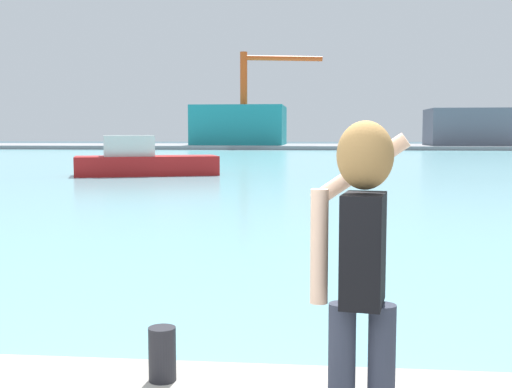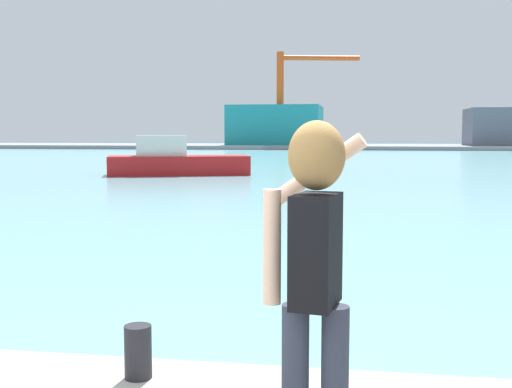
% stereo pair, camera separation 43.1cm
% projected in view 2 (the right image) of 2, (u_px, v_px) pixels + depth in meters
% --- Properties ---
extents(ground_plane, '(220.00, 220.00, 0.00)m').
position_uv_depth(ground_plane, '(346.00, 161.00, 52.02)').
color(ground_plane, '#334751').
extents(harbor_water, '(140.00, 100.00, 0.02)m').
position_uv_depth(harbor_water, '(347.00, 160.00, 53.99)').
color(harbor_water, '#6BA8B2').
rests_on(harbor_water, ground_plane).
extents(far_shore_dock, '(140.00, 20.00, 0.53)m').
position_uv_depth(far_shore_dock, '(353.00, 147.00, 93.27)').
color(far_shore_dock, gray).
rests_on(far_shore_dock, ground_plane).
extents(person_photographer, '(0.53, 0.56, 1.74)m').
position_uv_depth(person_photographer, '(314.00, 257.00, 3.23)').
color(person_photographer, '#2D3342').
rests_on(person_photographer, quay_promenade).
extents(harbor_bollard, '(0.19, 0.19, 0.37)m').
position_uv_depth(harbor_bollard, '(138.00, 352.00, 4.45)').
color(harbor_bollard, black).
rests_on(harbor_bollard, quay_promenade).
extents(boat_moored, '(7.90, 4.87, 2.13)m').
position_uv_depth(boat_moored, '(175.00, 161.00, 35.01)').
color(boat_moored, '#B21919').
rests_on(boat_moored, harbor_water).
extents(warehouse_left, '(12.94, 11.99, 5.60)m').
position_uv_depth(warehouse_left, '(276.00, 125.00, 94.57)').
color(warehouse_left, teal).
rests_on(warehouse_left, far_shore_dock).
extents(warehouse_right, '(11.14, 9.11, 5.03)m').
position_uv_depth(warehouse_right, '(510.00, 127.00, 87.97)').
color(warehouse_right, slate).
rests_on(warehouse_right, far_shore_dock).
extents(port_crane, '(11.42, 3.38, 12.91)m').
position_uv_depth(port_crane, '(292.00, 87.00, 90.50)').
color(port_crane, '#D84C19').
rests_on(port_crane, far_shore_dock).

